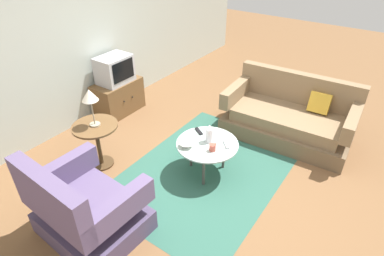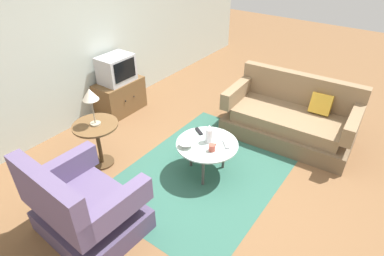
{
  "view_description": "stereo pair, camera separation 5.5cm",
  "coord_description": "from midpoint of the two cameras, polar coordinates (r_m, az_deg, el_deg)",
  "views": [
    {
      "loc": [
        -2.59,
        -1.59,
        2.7
      ],
      "look_at": [
        0.12,
        0.29,
        0.55
      ],
      "focal_mm": 29.99,
      "sensor_mm": 36.0,
      "label": 1
    },
    {
      "loc": [
        -2.56,
        -1.63,
        2.7
      ],
      "look_at": [
        0.12,
        0.29,
        0.55
      ],
      "focal_mm": 29.99,
      "sensor_mm": 36.0,
      "label": 2
    }
  ],
  "objects": [
    {
      "name": "side_table",
      "position": [
        4.16,
        -16.93,
        -1.44
      ],
      "size": [
        0.56,
        0.56,
        0.6
      ],
      "color": "brown",
      "rests_on": "ground"
    },
    {
      "name": "bowl",
      "position": [
        3.78,
        -1.39,
        -2.98
      ],
      "size": [
        0.17,
        0.17,
        0.05
      ],
      "color": "silver",
      "rests_on": "coffee_table"
    },
    {
      "name": "ground_plane",
      "position": [
        4.06,
        2.11,
        -8.56
      ],
      "size": [
        16.0,
        16.0,
        0.0
      ],
      "primitive_type": "plane",
      "color": "brown"
    },
    {
      "name": "armchair",
      "position": [
        3.38,
        -18.84,
        -13.73
      ],
      "size": [
        0.87,
        1.02,
        0.96
      ],
      "rotation": [
        0.0,
        0.0,
        -1.62
      ],
      "color": "#4B3E5C",
      "rests_on": "ground"
    },
    {
      "name": "tv_remote_dark",
      "position": [
        4.05,
        0.82,
        -0.57
      ],
      "size": [
        0.12,
        0.16,
        0.02
      ],
      "rotation": [
        0.0,
        0.0,
        4.15
      ],
      "color": "black",
      "rests_on": "coffee_table"
    },
    {
      "name": "coffee_table",
      "position": [
        3.88,
        2.31,
        -3.2
      ],
      "size": [
        0.75,
        0.75,
        0.44
      ],
      "color": "#B2C6C1",
      "rests_on": "ground"
    },
    {
      "name": "back_wall",
      "position": [
        4.93,
        -22.22,
        14.9
      ],
      "size": [
        9.0,
        0.12,
        2.7
      ],
      "primitive_type": "cube",
      "color": "#B2BCB2",
      "rests_on": "ground"
    },
    {
      "name": "table_lamp",
      "position": [
        3.89,
        -18.11,
        5.25
      ],
      "size": [
        0.19,
        0.19,
        0.48
      ],
      "color": "#9E937A",
      "rests_on": "side_table"
    },
    {
      "name": "tv_stand",
      "position": [
        5.4,
        -13.23,
        5.41
      ],
      "size": [
        0.78,
        0.46,
        0.54
      ],
      "color": "brown",
      "rests_on": "ground"
    },
    {
      "name": "area_rug",
      "position": [
        4.13,
        2.2,
        -7.72
      ],
      "size": [
        2.45,
        1.75,
        0.0
      ],
      "primitive_type": "cube",
      "color": "#2D5B4C",
      "rests_on": "ground"
    },
    {
      "name": "couch",
      "position": [
        4.82,
        16.53,
        1.67
      ],
      "size": [
        0.98,
        1.8,
        0.87
      ],
      "rotation": [
        0.0,
        0.0,
        1.62
      ],
      "color": "brown",
      "rests_on": "ground"
    },
    {
      "name": "vase",
      "position": [
        3.82,
        2.69,
        -1.0
      ],
      "size": [
        0.09,
        0.09,
        0.23
      ],
      "color": "white",
      "rests_on": "coffee_table"
    },
    {
      "name": "television",
      "position": [
        5.2,
        -13.91,
        10.08
      ],
      "size": [
        0.52,
        0.39,
        0.42
      ],
      "color": "#B7B7BC",
      "rests_on": "tv_stand"
    },
    {
      "name": "tv_remote_silver",
      "position": [
        3.84,
        5.7,
        -2.81
      ],
      "size": [
        0.16,
        0.15,
        0.02
      ],
      "rotation": [
        0.0,
        0.0,
        0.76
      ],
      "color": "#B2B2B7",
      "rests_on": "coffee_table"
    },
    {
      "name": "mug",
      "position": [
        3.72,
        3.27,
        -3.46
      ],
      "size": [
        0.12,
        0.08,
        0.08
      ],
      "color": "#B74C3D",
      "rests_on": "coffee_table"
    }
  ]
}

